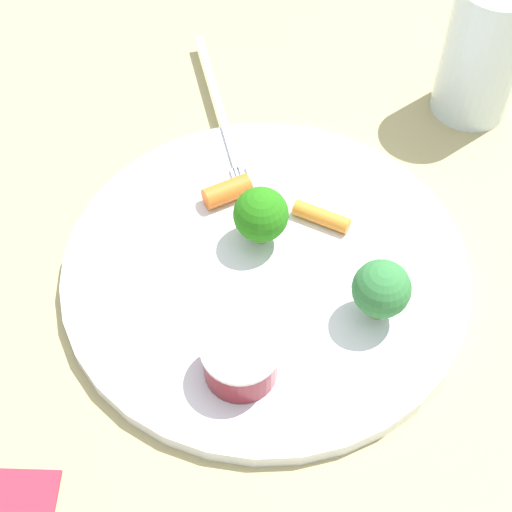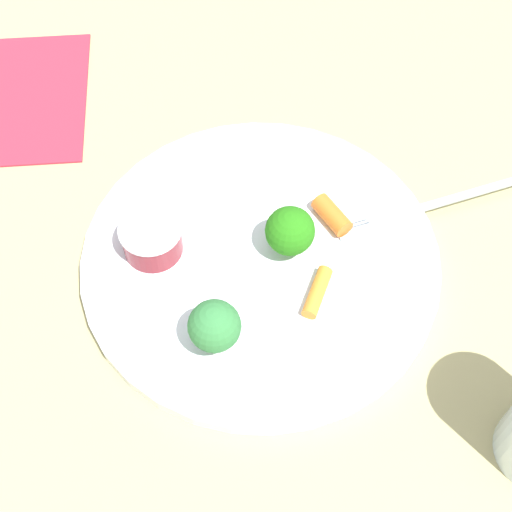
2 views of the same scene
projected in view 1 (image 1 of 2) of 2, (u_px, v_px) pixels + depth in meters
ground_plane at (265, 274)px, 0.56m from camera, size 2.40×2.40×0.00m
plate at (265, 270)px, 0.55m from camera, size 0.29×0.29×0.01m
sauce_cup at (241, 360)px, 0.49m from camera, size 0.05×0.05×0.03m
broccoli_floret_0 at (257, 215)px, 0.54m from camera, size 0.04×0.04×0.05m
broccoli_floret_1 at (381, 289)px, 0.50m from camera, size 0.04×0.04×0.05m
carrot_stick_0 at (321, 217)px, 0.57m from camera, size 0.04×0.03×0.01m
carrot_stick_1 at (227, 191)px, 0.58m from camera, size 0.04×0.03×0.02m
fork at (221, 112)px, 0.64m from camera, size 0.03×0.20×0.00m
drinking_glass at (484, 51)px, 0.62m from camera, size 0.07×0.07×0.12m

